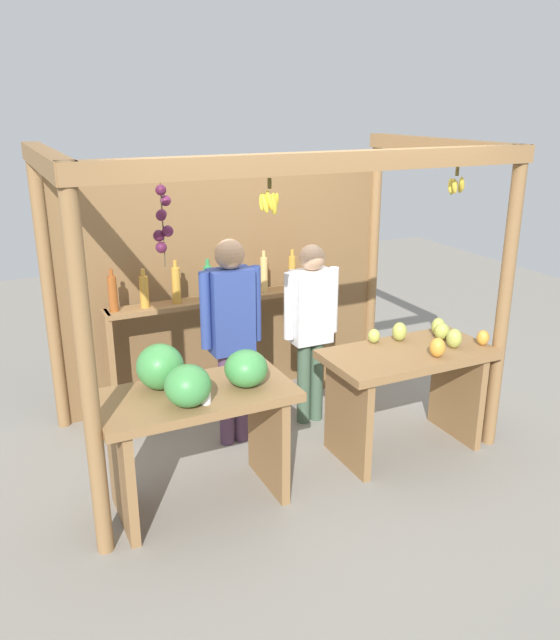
{
  "coord_description": "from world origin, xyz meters",
  "views": [
    {
      "loc": [
        -1.93,
        -4.22,
        2.56
      ],
      "look_at": [
        0.0,
        -0.17,
        1.03
      ],
      "focal_mm": 35.94,
      "sensor_mm": 36.0,
      "label": 1
    }
  ],
  "objects": [
    {
      "name": "fruit_counter_right",
      "position": [
        0.85,
        -0.65,
        0.6
      ],
      "size": [
        1.27,
        0.64,
        0.96
      ],
      "color": "olive",
      "rests_on": "ground"
    },
    {
      "name": "bottle_shelf_unit",
      "position": [
        -0.16,
        0.65,
        0.82
      ],
      "size": [
        2.0,
        0.22,
        1.36
      ],
      "color": "olive",
      "rests_on": "ground"
    },
    {
      "name": "fruit_counter_left",
      "position": [
        -0.83,
        -0.65,
        0.72
      ],
      "size": [
        1.26,
        0.71,
        1.11
      ],
      "color": "olive",
      "rests_on": "ground"
    },
    {
      "name": "market_stall",
      "position": [
        -0.0,
        0.41,
        1.33
      ],
      "size": [
        3.12,
        1.85,
        2.28
      ],
      "color": "olive",
      "rests_on": "ground"
    },
    {
      "name": "vendor_man",
      "position": [
        -0.32,
        0.01,
        0.98
      ],
      "size": [
        0.48,
        0.22,
        1.63
      ],
      "rotation": [
        0.0,
        0.0,
        -0.03
      ],
      "color": "#533752",
      "rests_on": "ground"
    },
    {
      "name": "ground_plane",
      "position": [
        0.0,
        0.0,
        0.0
      ],
      "size": [
        12.0,
        12.0,
        0.0
      ],
      "primitive_type": "plane",
      "color": "gray",
      "rests_on": "ground"
    },
    {
      "name": "vendor_woman",
      "position": [
        0.39,
        0.07,
        0.9
      ],
      "size": [
        0.48,
        0.2,
        1.51
      ],
      "rotation": [
        0.0,
        0.0,
        -0.17
      ],
      "color": "#435D46",
      "rests_on": "ground"
    }
  ]
}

